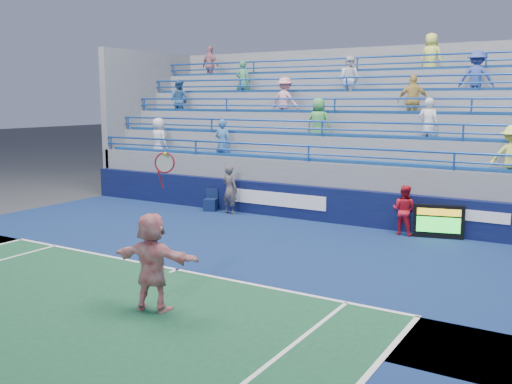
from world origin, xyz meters
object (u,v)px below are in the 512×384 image
Objects in this scene: line_judge at (230,190)px; judge_chair at (211,204)px; tennis_player at (152,262)px; ball_girl at (404,210)px; serve_speed_board at (438,222)px.

judge_chair is at bearing 1.25° from line_judge.
tennis_player is 1.77× the size of line_judge.
tennis_player is 8.97m from line_judge.
line_judge is 1.15× the size of ball_girl.
judge_chair is (-7.72, -0.03, -0.23)m from serve_speed_board.
judge_chair is 1.04m from line_judge.
serve_speed_board is 0.82× the size of line_judge.
serve_speed_board reaches higher than judge_chair.
line_judge is at bearing 8.24° from ball_girl.
serve_speed_board is at bearing 0.22° from judge_chair.
ball_girl reaches higher than serve_speed_board.
ball_girl is at bearing -0.45° from judge_chair.
judge_chair is 0.26× the size of tennis_player.
ball_girl is at bearing -171.94° from line_judge.
judge_chair is 0.46× the size of line_judge.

